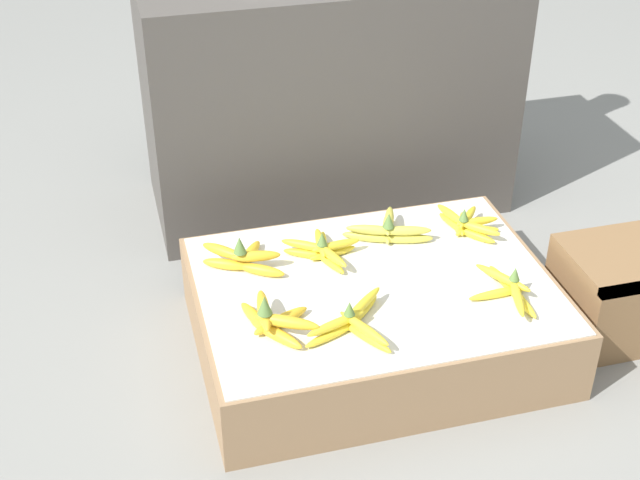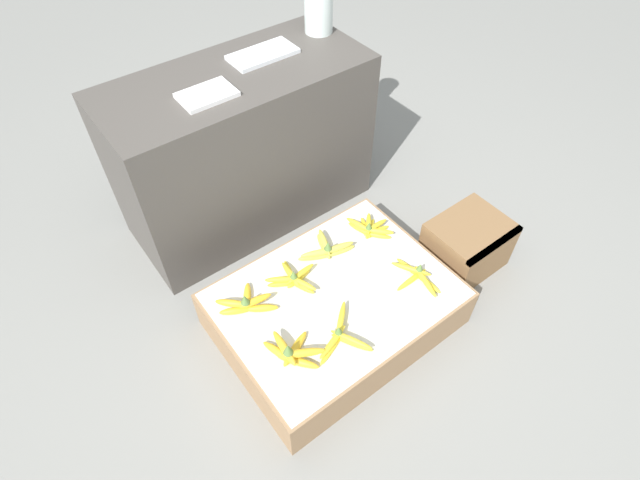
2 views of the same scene
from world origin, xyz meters
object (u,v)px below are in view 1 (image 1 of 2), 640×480
object	(u,v)px
banana_bunch_front_right	(509,289)
banana_bunch_middle_left	(243,258)
banana_bunch_front_left	(272,320)
banana_bunch_middle_right	(468,224)
banana_bunch_middle_midright	(388,230)
banana_bunch_middle_midleft	(323,250)
banana_bunch_front_midleft	(353,322)
wooden_crate	(625,291)

from	to	relation	value
banana_bunch_front_right	banana_bunch_middle_left	bearing A→B (deg)	154.60
banana_bunch_front_left	banana_bunch_middle_right	size ratio (longest dim) A/B	1.07
banana_bunch_middle_left	banana_bunch_middle_right	xyz separation A→B (m)	(0.65, 0.02, -0.01)
banana_bunch_middle_midright	banana_bunch_middle_right	xyz separation A→B (m)	(0.23, -0.02, -0.01)
banana_bunch_front_right	banana_bunch_front_left	bearing A→B (deg)	178.33
banana_bunch_middle_midleft	banana_bunch_middle_right	xyz separation A→B (m)	(0.43, 0.02, -0.00)
banana_bunch_front_midleft	banana_bunch_middle_midright	size ratio (longest dim) A/B	0.98
banana_bunch_front_left	banana_bunch_front_midleft	bearing A→B (deg)	-14.76
banana_bunch_front_left	banana_bunch_front_right	size ratio (longest dim) A/B	0.86
banana_bunch_middle_midright	banana_bunch_middle_right	size ratio (longest dim) A/B	1.21
wooden_crate	banana_bunch_middle_right	world-z (taller)	banana_bunch_middle_right
banana_bunch_front_midleft	banana_bunch_front_right	world-z (taller)	banana_bunch_front_midleft
wooden_crate	banana_bunch_front_midleft	xyz separation A→B (m)	(-0.80, -0.07, 0.11)
banana_bunch_front_left	banana_bunch_front_midleft	size ratio (longest dim) A/B	0.90
banana_bunch_middle_left	banana_bunch_front_left	bearing A→B (deg)	-86.19
banana_bunch_middle_left	banana_bunch_middle_midleft	bearing A→B (deg)	-2.24
wooden_crate	banana_bunch_middle_midleft	bearing A→B (deg)	162.33
banana_bunch_middle_left	banana_bunch_middle_midleft	distance (m)	0.22
banana_bunch_front_right	banana_bunch_middle_right	world-z (taller)	banana_bunch_middle_right
banana_bunch_middle_midright	wooden_crate	bearing A→B (deg)	-26.35
banana_bunch_front_left	banana_bunch_middle_right	world-z (taller)	banana_bunch_front_left
wooden_crate	banana_bunch_middle_midleft	size ratio (longest dim) A/B	1.54
banana_bunch_middle_midleft	banana_bunch_middle_right	size ratio (longest dim) A/B	1.08
banana_bunch_front_midleft	banana_bunch_middle_left	size ratio (longest dim) A/B	1.14
wooden_crate	banana_bunch_front_left	bearing A→B (deg)	-178.74
banana_bunch_front_midleft	banana_bunch_middle_right	size ratio (longest dim) A/B	1.18
banana_bunch_middle_right	wooden_crate	bearing A→B (deg)	-37.58
banana_bunch_front_midleft	banana_bunch_middle_midright	bearing A→B (deg)	60.02
banana_bunch_middle_left	banana_bunch_front_midleft	bearing A→B (deg)	-57.91
banana_bunch_middle_midleft	banana_bunch_middle_midright	world-z (taller)	banana_bunch_middle_midright
wooden_crate	banana_bunch_middle_right	xyz separation A→B (m)	(-0.36, 0.28, 0.11)
banana_bunch_front_left	banana_bunch_front_right	bearing A→B (deg)	-1.67
wooden_crate	banana_bunch_front_left	distance (m)	1.00
banana_bunch_front_midleft	banana_bunch_middle_midright	xyz separation A→B (m)	(0.21, 0.36, 0.00)
banana_bunch_middle_left	banana_bunch_middle_midright	xyz separation A→B (m)	(0.42, 0.03, -0.00)
banana_bunch_middle_left	banana_bunch_middle_midright	world-z (taller)	banana_bunch_middle_left
banana_bunch_middle_midleft	banana_bunch_middle_left	bearing A→B (deg)	177.76
wooden_crate	banana_bunch_middle_left	bearing A→B (deg)	165.53
wooden_crate	banana_bunch_front_left	xyz separation A→B (m)	(-0.99, -0.02, 0.11)
banana_bunch_middle_midleft	banana_bunch_middle_right	distance (m)	0.43
banana_bunch_front_right	banana_bunch_middle_left	xyz separation A→B (m)	(-0.63, 0.30, 0.01)
banana_bunch_front_right	banana_bunch_front_midleft	bearing A→B (deg)	-175.68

